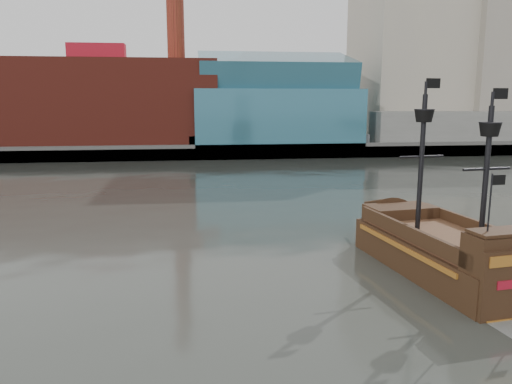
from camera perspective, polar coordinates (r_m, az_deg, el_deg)
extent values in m
plane|color=#2A2D28|center=(25.68, 6.15, -12.81)|extent=(400.00, 400.00, 0.00)
cube|color=slate|center=(115.40, -4.61, 5.92)|extent=(220.00, 60.00, 2.00)
cube|color=#4C4C49|center=(86.04, -3.62, 4.58)|extent=(220.00, 1.00, 2.60)
cube|color=maroon|center=(96.29, -17.44, 9.65)|extent=(42.00, 18.00, 15.00)
cube|color=#2E667B|center=(94.27, 2.17, 8.58)|extent=(30.00, 16.00, 10.00)
cube|color=#A9A18C|center=(113.57, 17.18, 17.57)|extent=(20.00, 22.00, 46.00)
cube|color=gray|center=(118.14, 26.15, 14.74)|extent=(18.00, 18.00, 38.00)
cube|color=#A9A18C|center=(133.40, 18.20, 17.69)|extent=(24.00, 20.00, 52.00)
cube|color=slate|center=(103.98, 23.84, 6.78)|extent=(40.00, 6.00, 6.00)
cylinder|color=maroon|center=(98.56, -9.26, 20.81)|extent=(3.20, 3.20, 22.00)
cube|color=#2E667B|center=(94.34, 2.21, 13.44)|extent=(28.00, 14.94, 8.78)
cube|color=black|center=(31.91, 20.57, -7.53)|extent=(6.78, 13.11, 2.72)
cube|color=#502D1D|center=(31.49, 20.75, -4.90)|extent=(6.10, 11.80, 0.31)
cube|color=black|center=(35.47, 16.12, -2.33)|extent=(4.73, 3.05, 1.05)
cylinder|color=black|center=(31.50, 18.36, 3.12)|extent=(0.33, 0.33, 8.15)
cylinder|color=black|center=(29.83, 24.79, 1.69)|extent=(0.33, 0.33, 7.53)
cone|color=black|center=(31.29, 18.66, 8.25)|extent=(1.29, 1.29, 0.73)
cone|color=black|center=(29.60, 25.17, 6.49)|extent=(1.29, 1.29, 0.73)
cube|color=black|center=(31.55, 19.59, 11.63)|extent=(0.94, 0.15, 0.57)
cube|color=black|center=(29.86, 26.16, 10.06)|extent=(0.94, 0.15, 0.57)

